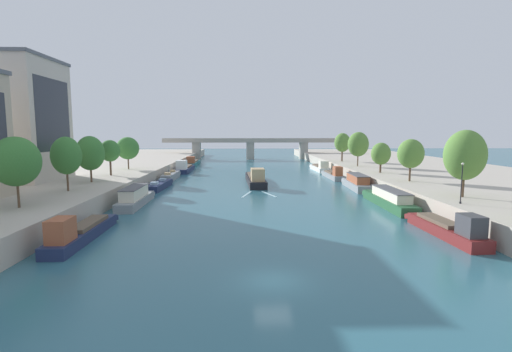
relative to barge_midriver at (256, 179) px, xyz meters
name	(u,v)px	position (x,y,z in m)	size (l,w,h in m)	color
ground_plane	(273,281)	(-0.12, -47.76, -1.03)	(400.00, 400.00, 0.00)	#2D6070
quay_left	(75,174)	(-37.65, 7.24, 0.18)	(36.00, 170.00, 2.42)	#B7AD9E
quay_right	(428,173)	(37.40, 7.24, 0.18)	(36.00, 170.00, 2.42)	#B7AD9E
barge_midriver	(256,179)	(0.00, 0.00, 0.00)	(3.90, 18.19, 3.50)	black
wake_behind_barge	(258,194)	(0.03, -12.11, -1.02)	(5.59, 6.03, 0.03)	#A0CCD6
moored_boat_left_downstream	(80,232)	(-17.28, -37.80, -0.16)	(2.33, 13.49, 3.00)	#1E284C
moored_boat_left_far	(135,197)	(-17.07, -20.84, 0.07)	(2.62, 12.53, 2.65)	gray
moored_boat_left_upstream	(160,185)	(-17.27, -5.18, -0.45)	(2.62, 11.85, 2.21)	#1E284C
moored_boat_left_near	(171,176)	(-17.78, 7.67, -0.33)	(2.18, 11.96, 2.44)	gray
moored_boat_left_lone	(184,168)	(-17.31, 22.83, -0.11)	(3.29, 15.42, 3.19)	#1E284C
moored_boat_left_second	(193,162)	(-17.73, 40.88, -0.18)	(3.24, 14.88, 2.89)	#23666B
moored_boat_right_gap_after	(448,228)	(17.42, -37.51, -0.16)	(2.55, 12.40, 2.94)	maroon
moored_boat_right_end	(389,199)	(17.40, -22.62, 0.00)	(2.57, 15.22, 2.46)	#235633
moored_boat_right_lone	(357,183)	(17.74, -6.67, 0.07)	(3.10, 12.88, 2.64)	gray
moored_boat_right_second	(333,174)	(17.02, 8.25, -0.18)	(2.38, 12.88, 2.91)	gray
moored_boat_right_far	(320,167)	(17.30, 24.11, -0.18)	(3.07, 13.22, 2.83)	silver
tree_left_distant	(16,162)	(-24.95, -34.03, 6.08)	(4.66, 4.66, 7.19)	brown
tree_left_second	(66,156)	(-24.97, -23.26, 5.97)	(3.74, 3.74, 7.02)	brown
tree_left_third	(90,153)	(-25.46, -14.53, 5.79)	(4.21, 4.21, 7.00)	brown
tree_left_past_mid	(110,151)	(-25.64, -5.61, 5.68)	(3.47, 3.47, 6.20)	brown
tree_left_far	(128,148)	(-25.87, 5.31, 5.66)	(4.49, 4.49, 6.55)	brown
tree_right_far	(465,155)	(23.60, -29.15, 6.33)	(4.64, 4.64, 7.88)	brown
tree_right_midway	(411,154)	(23.52, -14.90, 5.65)	(3.96, 3.96, 6.52)	brown
tree_right_by_lamp	(381,154)	(23.31, -2.69, 4.93)	(3.57, 3.57, 5.61)	brown
tree_right_third	(358,144)	(22.93, 10.37, 6.25)	(4.54, 4.54, 7.56)	brown
tree_right_second	(342,143)	(23.02, 24.40, 6.21)	(4.04, 4.04, 7.26)	brown
lamppost_right_bank	(462,181)	(21.06, -33.16, 3.81)	(0.28, 0.28, 4.41)	black
building_left_far_end	(18,119)	(-37.33, -11.96, 10.93)	(11.28, 13.39, 19.05)	#BCB2A8
bridge_far	(250,146)	(-0.12, 65.79, 3.83)	(63.05, 4.40, 7.61)	#9E998E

